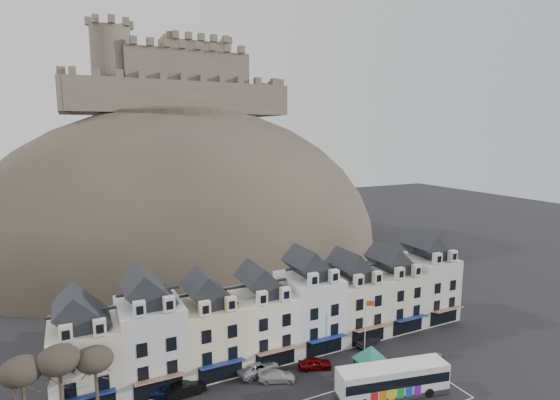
# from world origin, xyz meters

# --- Properties ---
(townhouse_terrace) EXTENTS (54.40, 9.35, 11.80)m
(townhouse_terrace) POSITION_xyz_m (0.15, 15.97, 5.30)
(townhouse_terrace) COLOR beige
(townhouse_terrace) RESTS_ON ground
(castle_hill) EXTENTS (100.00, 76.00, 68.00)m
(castle_hill) POSITION_xyz_m (1.25, 68.95, 0.11)
(castle_hill) COLOR #3B342E
(castle_hill) RESTS_ON ground
(castle) EXTENTS (50.20, 22.20, 22.00)m
(castle) POSITION_xyz_m (0.51, 75.93, 40.19)
(castle) COLOR #605549
(castle) RESTS_ON ground
(tree_left_far) EXTENTS (3.61, 3.61, 8.24)m
(tree_left_far) POSITION_xyz_m (-29.00, 10.50, 6.90)
(tree_left_far) COLOR #3D3127
(tree_left_far) RESTS_ON ground
(tree_left_mid) EXTENTS (3.78, 3.78, 8.64)m
(tree_left_mid) POSITION_xyz_m (-26.00, 10.50, 7.24)
(tree_left_mid) COLOR #3D3127
(tree_left_mid) RESTS_ON ground
(tree_left_near) EXTENTS (3.43, 3.43, 7.84)m
(tree_left_near) POSITION_xyz_m (-23.00, 10.50, 6.55)
(tree_left_near) COLOR #3D3127
(tree_left_near) RESTS_ON ground
(bus) EXTENTS (12.39, 5.24, 3.41)m
(bus) POSITION_xyz_m (5.53, 1.66, 1.88)
(bus) COLOR #262628
(bus) RESTS_ON ground
(bus_shelter) EXTENTS (6.49, 6.49, 4.13)m
(bus_shelter) POSITION_xyz_m (5.28, 5.07, 3.20)
(bus_shelter) COLOR #103020
(bus_shelter) RESTS_ON ground
(red_buoy) EXTENTS (1.44, 1.44, 1.75)m
(red_buoy) POSITION_xyz_m (11.81, 3.33, 0.89)
(red_buoy) COLOR black
(red_buoy) RESTS_ON ground
(flagpole) EXTENTS (1.01, 0.44, 7.44)m
(flagpole) POSITION_xyz_m (8.08, 9.78, 4.25)
(flagpole) COLOR silver
(flagpole) RESTS_ON ground
(planter_west) EXTENTS (1.07, 0.79, 0.96)m
(planter_west) POSITION_xyz_m (15.54, 4.81, 0.46)
(planter_west) COLOR black
(planter_west) RESTS_ON ground
(planter_east) EXTENTS (1.00, 0.65, 0.93)m
(planter_east) POSITION_xyz_m (13.07, 3.50, 0.45)
(planter_east) COLOR black
(planter_east) RESTS_ON ground
(car_navy) EXTENTS (4.36, 2.94, 1.38)m
(car_navy) POSITION_xyz_m (-16.00, 12.00, 0.69)
(car_navy) COLOR #0E1A47
(car_navy) RESTS_ON ground
(car_black) EXTENTS (4.59, 2.07, 1.46)m
(car_black) POSITION_xyz_m (-14.34, 11.33, 0.73)
(car_black) COLOR black
(car_black) RESTS_ON ground
(car_silver) EXTENTS (5.49, 3.44, 1.44)m
(car_silver) POSITION_xyz_m (-5.68, 12.00, 0.72)
(car_silver) COLOR silver
(car_silver) RESTS_ON ground
(car_white) EXTENTS (4.55, 3.21, 1.22)m
(car_white) POSITION_xyz_m (-4.40, 9.50, 0.61)
(car_white) COLOR beige
(car_white) RESTS_ON ground
(car_maroon) EXTENTS (4.31, 2.85, 1.36)m
(car_maroon) POSITION_xyz_m (0.80, 9.87, 0.68)
(car_maroon) COLOR #5F0506
(car_maroon) RESTS_ON ground
(car_charcoal) EXTENTS (4.08, 2.46, 1.27)m
(car_charcoal) POSITION_xyz_m (10.00, 11.74, 0.63)
(car_charcoal) COLOR black
(car_charcoal) RESTS_ON ground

